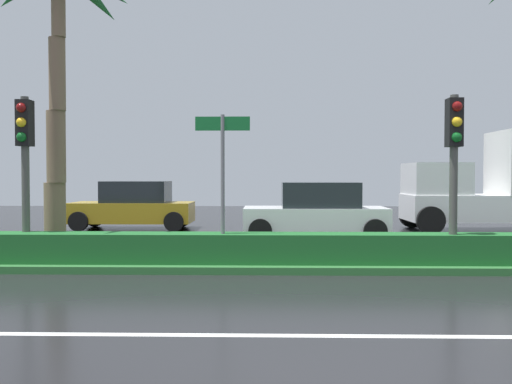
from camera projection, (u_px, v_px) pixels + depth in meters
name	position (u px, v px, depth m)	size (l,w,h in m)	color
ground_plane	(294.00, 256.00, 13.63)	(90.00, 42.00, 0.10)	black
near_lane_divider_stripe	(321.00, 336.00, 6.63)	(81.00, 0.14, 0.01)	white
median_strip	(296.00, 256.00, 12.62)	(85.50, 4.00, 0.15)	#2D6B33
median_hedge	(300.00, 248.00, 11.21)	(76.50, 0.70, 0.60)	#1E6028
palm_tree_mid_left	(57.00, 4.00, 12.24)	(3.60, 3.67, 7.02)	#7C624C
traffic_signal_median_left	(25.00, 148.00, 11.50)	(0.28, 0.43, 3.42)	#4C4C47
traffic_signal_median_right	(454.00, 148.00, 10.95)	(0.28, 0.43, 3.38)	#4C4C47
street_name_sign	(223.00, 168.00, 11.11)	(1.10, 0.08, 3.00)	slate
car_in_traffic_second	(134.00, 206.00, 19.88)	(4.30, 2.02, 1.72)	#B28C1E
car_in_traffic_third	(317.00, 212.00, 16.75)	(4.30, 2.02, 1.72)	white
box_truck_lead	(501.00, 186.00, 19.14)	(6.40, 2.64, 3.46)	white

